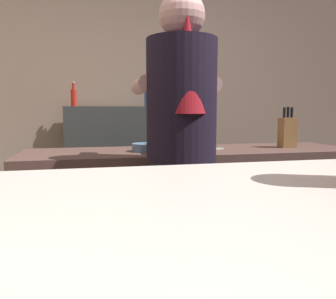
% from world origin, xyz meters
% --- Properties ---
extents(wall_back, '(5.20, 0.10, 2.70)m').
position_xyz_m(wall_back, '(0.00, 2.20, 1.35)').
color(wall_back, gray).
rests_on(wall_back, ground).
extents(prep_counter, '(2.10, 0.60, 0.91)m').
position_xyz_m(prep_counter, '(0.35, 0.78, 0.45)').
color(prep_counter, brown).
rests_on(prep_counter, ground).
extents(back_shelf, '(0.91, 0.36, 1.19)m').
position_xyz_m(back_shelf, '(-0.05, 1.92, 0.60)').
color(back_shelf, '#343837').
rests_on(back_shelf, ground).
extents(bartender, '(0.42, 0.51, 1.71)m').
position_xyz_m(bartender, '(0.14, 0.33, 0.99)').
color(bartender, '#2B292E').
rests_on(bartender, ground).
extents(knife_block, '(0.10, 0.08, 0.27)m').
position_xyz_m(knife_block, '(1.00, 0.77, 1.01)').
color(knife_block, olive).
rests_on(knife_block, prep_counter).
extents(mixing_bowl, '(0.18, 0.18, 0.05)m').
position_xyz_m(mixing_bowl, '(0.04, 0.76, 0.93)').
color(mixing_bowl, slate).
rests_on(mixing_bowl, prep_counter).
extents(chefs_knife, '(0.24, 0.10, 0.01)m').
position_xyz_m(chefs_knife, '(0.42, 0.73, 0.91)').
color(chefs_knife, silver).
rests_on(chefs_knife, prep_counter).
extents(bottle_soy, '(0.05, 0.05, 0.23)m').
position_xyz_m(bottle_soy, '(-0.42, 2.01, 1.28)').
color(bottle_soy, red).
rests_on(bottle_soy, back_shelf).
extents(bottle_vinegar, '(0.05, 0.05, 0.22)m').
position_xyz_m(bottle_vinegar, '(0.26, 1.99, 1.28)').
color(bottle_vinegar, '#2E5E98').
rests_on(bottle_vinegar, back_shelf).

